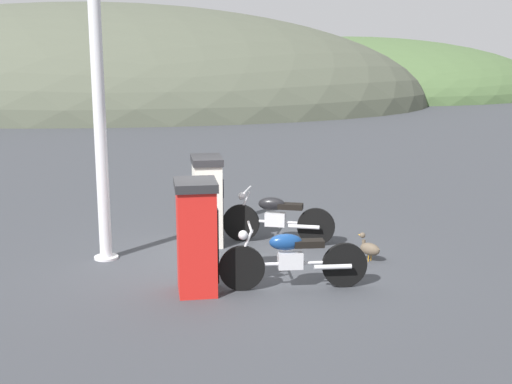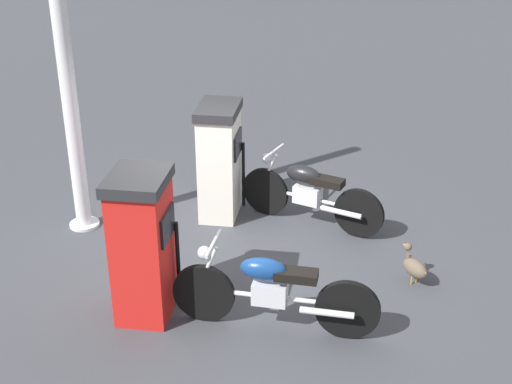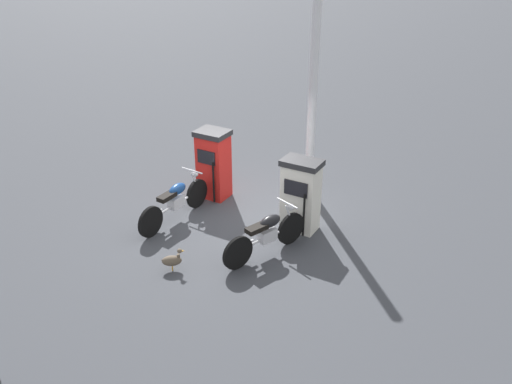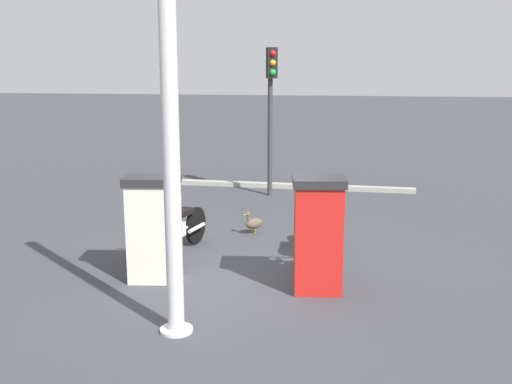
{
  "view_description": "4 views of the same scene",
  "coord_description": "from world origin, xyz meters",
  "px_view_note": "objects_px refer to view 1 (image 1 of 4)",
  "views": [
    {
      "loc": [
        0.37,
        -10.76,
        3.58
      ],
      "look_at": [
        0.43,
        0.14,
        1.18
      ],
      "focal_mm": 48.71,
      "sensor_mm": 36.0,
      "label": 1
    },
    {
      "loc": [
        2.52,
        -6.94,
        4.54
      ],
      "look_at": [
        0.55,
        -0.36,
        1.2
      ],
      "focal_mm": 49.18,
      "sensor_mm": 36.0,
      "label": 2
    },
    {
      "loc": [
        7.79,
        6.51,
        5.84
      ],
      "look_at": [
        0.19,
        0.53,
        0.9
      ],
      "focal_mm": 37.23,
      "sensor_mm": 36.0,
      "label": 3
    },
    {
      "loc": [
        -8.45,
        -1.76,
        3.13
      ],
      "look_at": [
        0.33,
        -0.19,
        1.25
      ],
      "focal_mm": 41.41,
      "sensor_mm": 36.0,
      "label": 4
    }
  ],
  "objects_px": {
    "fuel_pump_far": "(207,200)",
    "canopy_support_pole": "(100,122)",
    "fuel_pump_near": "(197,236)",
    "motorcycle_near_pump": "(292,258)",
    "wandering_duck": "(370,248)",
    "motorcycle_far_pump": "(277,217)"
  },
  "relations": [
    {
      "from": "fuel_pump_near",
      "to": "wandering_duck",
      "type": "relative_size",
      "value": 3.61
    },
    {
      "from": "fuel_pump_far",
      "to": "canopy_support_pole",
      "type": "height_order",
      "value": "canopy_support_pole"
    },
    {
      "from": "wandering_duck",
      "to": "canopy_support_pole",
      "type": "distance_m",
      "value": 4.85
    },
    {
      "from": "motorcycle_near_pump",
      "to": "canopy_support_pole",
      "type": "distance_m",
      "value": 3.82
    },
    {
      "from": "fuel_pump_near",
      "to": "canopy_support_pole",
      "type": "distance_m",
      "value": 2.7
    },
    {
      "from": "motorcycle_far_pump",
      "to": "wandering_duck",
      "type": "height_order",
      "value": "motorcycle_far_pump"
    },
    {
      "from": "fuel_pump_far",
      "to": "wandering_duck",
      "type": "relative_size",
      "value": 3.46
    },
    {
      "from": "motorcycle_near_pump",
      "to": "canopy_support_pole",
      "type": "relative_size",
      "value": 0.46
    },
    {
      "from": "motorcycle_far_pump",
      "to": "canopy_support_pole",
      "type": "xyz_separation_m",
      "value": [
        -2.88,
        -0.9,
        1.81
      ]
    },
    {
      "from": "canopy_support_pole",
      "to": "fuel_pump_near",
      "type": "bearing_deg",
      "value": -43.59
    },
    {
      "from": "motorcycle_near_pump",
      "to": "wandering_duck",
      "type": "distance_m",
      "value": 1.9
    },
    {
      "from": "canopy_support_pole",
      "to": "motorcycle_far_pump",
      "type": "bearing_deg",
      "value": 17.42
    },
    {
      "from": "fuel_pump_near",
      "to": "motorcycle_near_pump",
      "type": "height_order",
      "value": "fuel_pump_near"
    },
    {
      "from": "wandering_duck",
      "to": "canopy_support_pole",
      "type": "xyz_separation_m",
      "value": [
        -4.38,
        0.16,
        2.07
      ]
    },
    {
      "from": "fuel_pump_near",
      "to": "wandering_duck",
      "type": "distance_m",
      "value": 3.14
    },
    {
      "from": "fuel_pump_far",
      "to": "motorcycle_far_pump",
      "type": "distance_m",
      "value": 1.27
    },
    {
      "from": "wandering_duck",
      "to": "motorcycle_far_pump",
      "type": "bearing_deg",
      "value": 144.76
    },
    {
      "from": "fuel_pump_near",
      "to": "fuel_pump_far",
      "type": "xyz_separation_m",
      "value": [
        0.0,
        2.43,
        -0.03
      ]
    },
    {
      "from": "motorcycle_near_pump",
      "to": "fuel_pump_far",
      "type": "bearing_deg",
      "value": 120.67
    },
    {
      "from": "fuel_pump_far",
      "to": "wandering_duck",
      "type": "xyz_separation_m",
      "value": [
        2.73,
        -1.01,
        -0.59
      ]
    },
    {
      "from": "canopy_support_pole",
      "to": "wandering_duck",
      "type": "bearing_deg",
      "value": -2.05
    },
    {
      "from": "fuel_pump_near",
      "to": "motorcycle_near_pump",
      "type": "distance_m",
      "value": 1.42
    }
  ]
}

